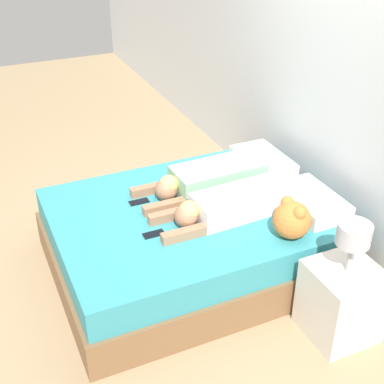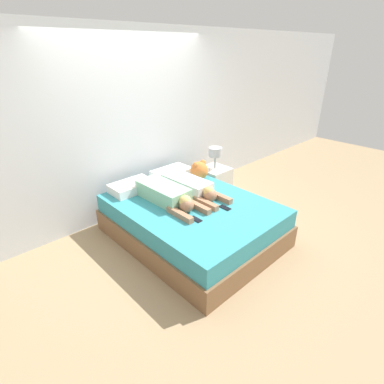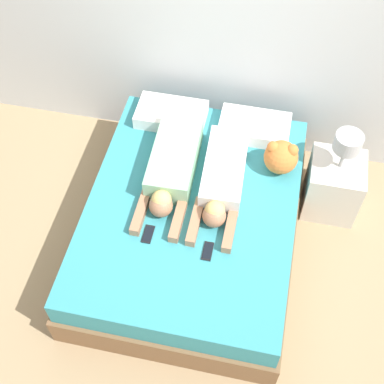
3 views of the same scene
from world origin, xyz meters
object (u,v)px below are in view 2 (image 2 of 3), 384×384
at_px(pillow_head_left, 132,187).
at_px(nightstand, 214,181).
at_px(plush_toy, 199,170).
at_px(person_right, 192,187).
at_px(pillow_head_right, 172,173).
at_px(cell_phone_right, 225,208).
at_px(cell_phone_left, 196,219).
at_px(bed, 192,220).
at_px(person_left, 168,195).

xyz_separation_m(pillow_head_left, nightstand, (1.44, -0.23, -0.28)).
xyz_separation_m(pillow_head_left, plush_toy, (0.96, -0.35, 0.08)).
bearing_deg(pillow_head_left, person_right, -48.83).
distance_m(pillow_head_right, cell_phone_right, 1.22).
relative_size(cell_phone_left, nightstand, 0.17).
relative_size(bed, person_right, 2.02).
xyz_separation_m(pillow_head_left, person_left, (0.15, -0.60, 0.04)).
distance_m(pillow_head_left, cell_phone_right, 1.33).
bearing_deg(pillow_head_right, bed, -113.17).
xyz_separation_m(pillow_head_left, cell_phone_left, (0.10, -1.16, -0.05)).
height_order(pillow_head_right, nightstand, nightstand).
distance_m(cell_phone_right, plush_toy, 0.97).
bearing_deg(pillow_head_left, bed, -66.83).
relative_size(pillow_head_left, person_right, 0.55).
bearing_deg(cell_phone_left, person_right, 50.18).
bearing_deg(pillow_head_left, person_left, -76.21).
height_order(person_left, person_right, person_left).
bearing_deg(pillow_head_left, plush_toy, -19.80).
height_order(bed, pillow_head_left, pillow_head_left).
height_order(plush_toy, nightstand, nightstand).
distance_m(person_right, plush_toy, 0.50).
bearing_deg(pillow_head_left, nightstand, -8.99).
distance_m(cell_phone_left, plush_toy, 1.20).
distance_m(cell_phone_left, nightstand, 1.65).
bearing_deg(nightstand, cell_phone_left, -144.98).
relative_size(person_right, plush_toy, 3.73).
bearing_deg(pillow_head_right, cell_phone_left, -117.70).
height_order(person_left, plush_toy, plush_toy).
xyz_separation_m(bed, person_right, (0.19, 0.20, 0.36)).
xyz_separation_m(pillow_head_left, person_right, (0.55, -0.63, 0.03)).
distance_m(person_left, cell_phone_left, 0.58).
relative_size(pillow_head_left, plush_toy, 2.07).
relative_size(bed, cell_phone_right, 13.95).
relative_size(person_left, person_right, 1.01).
height_order(cell_phone_left, nightstand, nightstand).
bearing_deg(plush_toy, pillow_head_right, 125.84).
height_order(cell_phone_right, plush_toy, plush_toy).
bearing_deg(person_right, plush_toy, 34.25).
relative_size(person_right, cell_phone_left, 6.90).
relative_size(person_right, nightstand, 1.19).
distance_m(pillow_head_left, person_right, 0.83).
height_order(pillow_head_right, cell_phone_right, pillow_head_right).
relative_size(bed, person_left, 2.00).
bearing_deg(pillow_head_left, cell_phone_left, -85.15).
relative_size(pillow_head_left, cell_phone_left, 3.82).
xyz_separation_m(pillow_head_left, pillow_head_right, (0.71, 0.00, 0.00)).
xyz_separation_m(bed, cell_phone_left, (-0.26, -0.33, 0.27)).
bearing_deg(nightstand, bed, -150.88).
distance_m(pillow_head_right, plush_toy, 0.43).
xyz_separation_m(bed, plush_toy, (0.60, 0.48, 0.41)).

